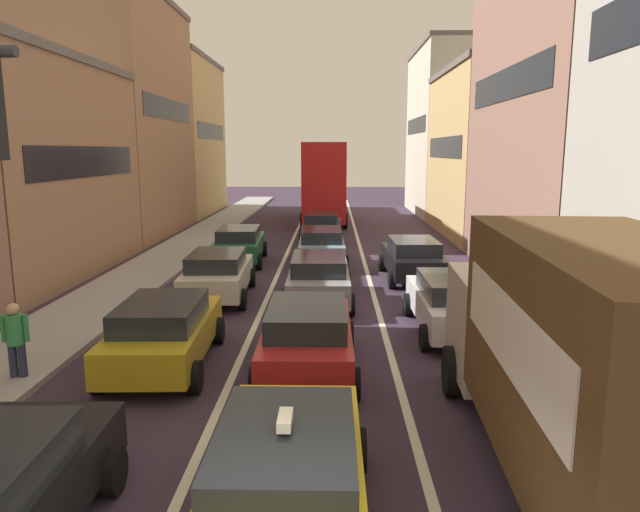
{
  "coord_description": "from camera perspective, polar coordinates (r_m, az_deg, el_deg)",
  "views": [
    {
      "loc": [
        0.35,
        -4.46,
        4.61
      ],
      "look_at": [
        0.0,
        12.0,
        1.6
      ],
      "focal_mm": 32.48,
      "sensor_mm": 36.0,
      "label": 1
    }
  ],
  "objects": [
    {
      "name": "sedan_left_lane_fourth",
      "position": [
        24.17,
        -7.96,
        1.19
      ],
      "size": [
        2.22,
        4.38,
        1.49
      ],
      "rotation": [
        0.0,
        0.0,
        1.62
      ],
      "color": "#19592D",
      "rests_on": "ground"
    },
    {
      "name": "building_row_left",
      "position": [
        29.16,
        -24.38,
        11.73
      ],
      "size": [
        7.2,
        43.9,
        12.9
      ],
      "rotation": [
        0.0,
        0.0,
        1.57
      ],
      "color": "#936B5B",
      "rests_on": "ground"
    },
    {
      "name": "sedan_left_lane_third",
      "position": [
        18.48,
        -10.05,
        -1.7
      ],
      "size": [
        2.21,
        4.37,
        1.49
      ],
      "rotation": [
        0.0,
        0.0,
        1.61
      ],
      "color": "beige",
      "rests_on": "ground"
    },
    {
      "name": "removalist_box_truck",
      "position": [
        8.58,
        24.38,
        -8.52
      ],
      "size": [
        3.02,
        7.81,
        3.58
      ],
      "rotation": [
        0.0,
        0.0,
        1.52
      ],
      "color": "#B7B29E",
      "rests_on": "ground"
    },
    {
      "name": "pedestrian_near_kerb",
      "position": [
        13.07,
        -27.8,
        -7.16
      ],
      "size": [
        0.54,
        0.34,
        1.66
      ],
      "rotation": [
        0.0,
        0.0,
        4.81
      ],
      "color": "#262D47",
      "rests_on": "ground"
    },
    {
      "name": "building_row_right",
      "position": [
        27.23,
        22.31,
        12.57
      ],
      "size": [
        7.2,
        43.9,
        13.44
      ],
      "rotation": [
        0.0,
        0.0,
        -1.57
      ],
      "color": "beige",
      "rests_on": "ground"
    },
    {
      "name": "lane_stripe_left",
      "position": [
        24.97,
        -3.51,
        -0.28
      ],
      "size": [
        0.16,
        60.0,
        0.01
      ],
      "primitive_type": "cube",
      "color": "silver",
      "rests_on": "ground"
    },
    {
      "name": "lane_stripe_right",
      "position": [
        24.93,
        4.3,
        -0.31
      ],
      "size": [
        0.16,
        60.0,
        0.01
      ],
      "primitive_type": "cube",
      "color": "silver",
      "rests_on": "ground"
    },
    {
      "name": "coupe_centre_lane_fourth",
      "position": [
        23.63,
        0.16,
        1.08
      ],
      "size": [
        2.13,
        4.34,
        1.49
      ],
      "rotation": [
        0.0,
        0.0,
        1.59
      ],
      "color": "#759EB7",
      "rests_on": "ground"
    },
    {
      "name": "sidewalk_left",
      "position": [
        25.86,
        -14.63,
        -0.09
      ],
      "size": [
        2.6,
        64.0,
        0.14
      ],
      "primitive_type": "cube",
      "color": "#A1A1A1",
      "rests_on": "ground"
    },
    {
      "name": "wagon_right_lane_far",
      "position": [
        21.12,
        9.12,
        -0.17
      ],
      "size": [
        2.16,
        4.35,
        1.49
      ],
      "rotation": [
        0.0,
        0.0,
        1.6
      ],
      "color": "black",
      "rests_on": "ground"
    },
    {
      "name": "taxi_centre_lane_front",
      "position": [
        7.35,
        -3.29,
        -20.94
      ],
      "size": [
        2.06,
        4.3,
        1.66
      ],
      "rotation": [
        0.0,
        0.0,
        1.57
      ],
      "color": "yellow",
      "rests_on": "ground"
    },
    {
      "name": "sedan_right_lane_behind_truck",
      "position": [
        15.19,
        12.96,
        -4.45
      ],
      "size": [
        2.09,
        4.31,
        1.49
      ],
      "rotation": [
        0.0,
        0.0,
        1.58
      ],
      "color": "silver",
      "rests_on": "ground"
    },
    {
      "name": "sedan_centre_lane_second",
      "position": [
        12.21,
        -1.25,
        -7.85
      ],
      "size": [
        2.09,
        4.31,
        1.49
      ],
      "rotation": [
        0.0,
        0.0,
        1.58
      ],
      "color": "#A51E1E",
      "rests_on": "ground"
    },
    {
      "name": "hatchback_centre_lane_third",
      "position": [
        17.64,
        -0.11,
        -2.12
      ],
      "size": [
        2.1,
        4.32,
        1.49
      ],
      "rotation": [
        0.0,
        0.0,
        1.58
      ],
      "color": "gray",
      "rests_on": "ground"
    },
    {
      "name": "bus_mid_queue_primary",
      "position": [
        37.33,
        0.38,
        7.64
      ],
      "size": [
        2.92,
        10.54,
        5.06
      ],
      "rotation": [
        0.0,
        0.0,
        1.59
      ],
      "color": "#B21919",
      "rests_on": "ground"
    },
    {
      "name": "wagon_left_lane_second",
      "position": [
        12.94,
        -15.12,
        -7.15
      ],
      "size": [
        2.19,
        4.37,
        1.49
      ],
      "rotation": [
        0.0,
        0.0,
        1.61
      ],
      "color": "#B29319",
      "rests_on": "ground"
    },
    {
      "name": "sedan_centre_lane_fifth",
      "position": [
        29.36,
        0.2,
        2.91
      ],
      "size": [
        2.18,
        4.36,
        1.49
      ],
      "rotation": [
        0.0,
        0.0,
        1.54
      ],
      "color": "#194C8C",
      "rests_on": "ground"
    }
  ]
}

